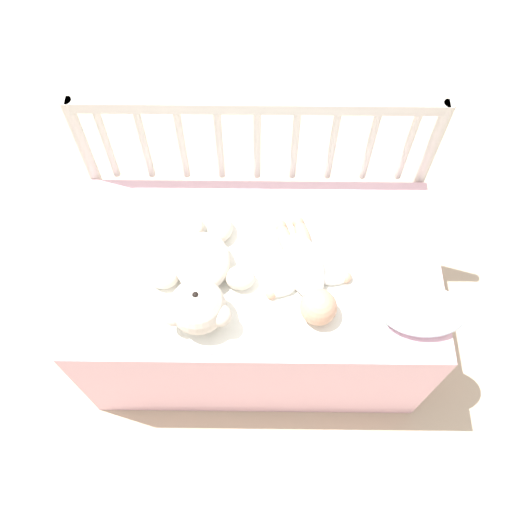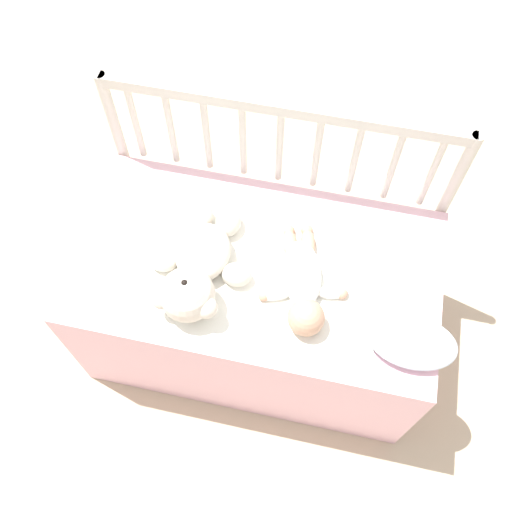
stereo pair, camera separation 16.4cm
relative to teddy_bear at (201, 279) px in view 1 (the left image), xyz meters
The scene contains 7 objects.
ground_plane 0.61m from the teddy_bear, 28.54° to the left, with size 12.00×12.00×0.00m, color #C6B293.
crib_mattress 0.37m from the teddy_bear, 28.54° to the left, with size 1.10×0.61×0.53m.
crib_rail 0.44m from the teddy_bear, 69.44° to the left, with size 1.10×0.04×0.86m.
blanket 0.16m from the teddy_bear, 25.37° to the left, with size 0.79×0.52×0.01m.
teddy_bear is the anchor object (origin of this frame).
baby 0.30m from the teddy_bear, ahead, with size 0.26×0.37×0.10m.
small_pillow 0.63m from the teddy_bear, ahead, with size 0.24×0.16×0.06m.
Camera 1 is at (0.01, -0.81, 2.02)m, focal length 40.00 mm.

